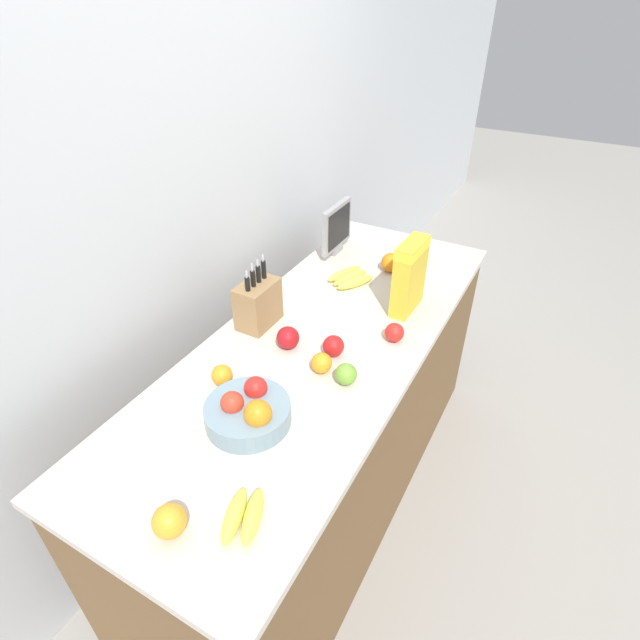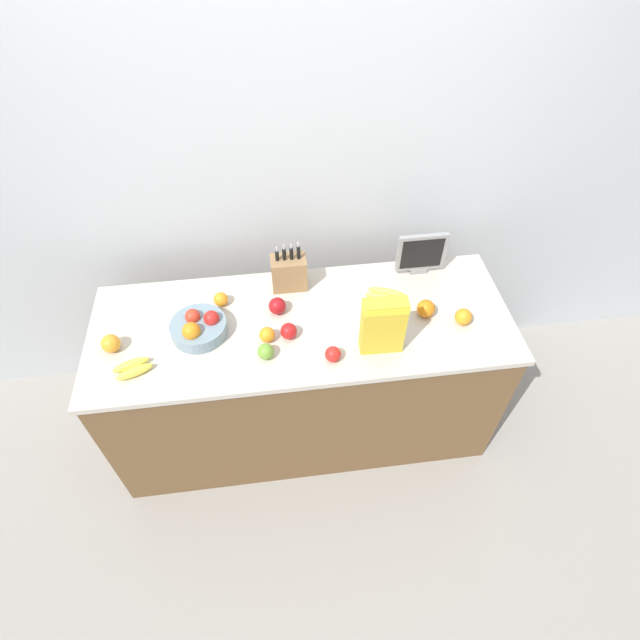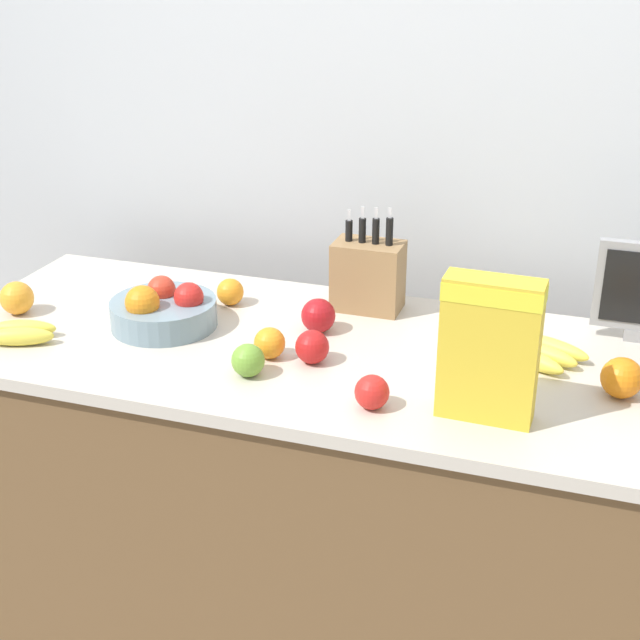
{
  "view_description": "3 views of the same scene",
  "coord_description": "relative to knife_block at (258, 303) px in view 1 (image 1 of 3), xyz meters",
  "views": [
    {
      "loc": [
        -1.29,
        -0.7,
        2.0
      ],
      "look_at": [
        -0.07,
        -0.03,
        1.02
      ],
      "focal_mm": 28.0,
      "sensor_mm": 36.0,
      "label": 1
    },
    {
      "loc": [
        -0.12,
        -1.57,
        2.63
      ],
      "look_at": [
        0.08,
        -0.04,
        0.94
      ],
      "focal_mm": 28.0,
      "sensor_mm": 36.0,
      "label": 2
    },
    {
      "loc": [
        0.51,
        -1.76,
        1.78
      ],
      "look_at": [
        -0.09,
        0.05,
        0.94
      ],
      "focal_mm": 50.0,
      "sensor_mm": 36.0,
      "label": 3
    }
  ],
  "objects": [
    {
      "name": "banana_bunch_left",
      "position": [
        0.45,
        -0.17,
        -0.07
      ],
      "size": [
        0.23,
        0.19,
        0.04
      ],
      "rotation": [
        0.0,
        0.0,
        5.76
      ],
      "color": "yellow",
      "rests_on": "counter"
    },
    {
      "name": "orange_front_center",
      "position": [
        0.62,
        -0.28,
        -0.05
      ],
      "size": [
        0.09,
        0.09,
        0.09
      ],
      "primitive_type": "sphere",
      "color": "orange",
      "rests_on": "counter"
    },
    {
      "name": "orange_by_cereal",
      "position": [
        0.78,
        -0.35,
        -0.05
      ],
      "size": [
        0.08,
        0.08,
        0.08
      ],
      "primitive_type": "sphere",
      "color": "orange",
      "rests_on": "counter"
    },
    {
      "name": "counter",
      "position": [
        0.04,
        -0.25,
        -0.54
      ],
      "size": [
        1.99,
        0.73,
        0.89
      ],
      "color": "brown",
      "rests_on": "ground_plane"
    },
    {
      "name": "small_monitor",
      "position": [
        0.66,
        0.01,
        0.04
      ],
      "size": [
        0.25,
        0.03,
        0.24
      ],
      "color": "gray",
      "rests_on": "counter"
    },
    {
      "name": "apple_leftmost",
      "position": [
        -0.07,
        -0.17,
        -0.05
      ],
      "size": [
        0.08,
        0.08,
        0.08
      ],
      "primitive_type": "sphere",
      "color": "#A31419",
      "rests_on": "counter"
    },
    {
      "name": "apple_front",
      "position": [
        -0.03,
        -0.34,
        -0.05
      ],
      "size": [
        0.08,
        0.08,
        0.08
      ],
      "primitive_type": "sphere",
      "color": "red",
      "rests_on": "counter"
    },
    {
      "name": "banana_bunch_right",
      "position": [
        -0.71,
        -0.45,
        -0.07
      ],
      "size": [
        0.18,
        0.14,
        0.04
      ],
      "rotation": [
        0.0,
        0.0,
        3.61
      ],
      "color": "yellow",
      "rests_on": "counter"
    },
    {
      "name": "ground_plane",
      "position": [
        0.04,
        -0.25,
        -0.98
      ],
      "size": [
        14.0,
        14.0,
        0.0
      ],
      "primitive_type": "plane",
      "color": "gray"
    },
    {
      "name": "cereal_box",
      "position": [
        0.37,
        -0.45,
        0.07
      ],
      "size": [
        0.19,
        0.08,
        0.29
      ],
      "rotation": [
        0.0,
        0.0,
        -0.03
      ],
      "color": "gold",
      "rests_on": "counter"
    },
    {
      "name": "apple_middle",
      "position": [
        -0.14,
        -0.44,
        -0.05
      ],
      "size": [
        0.07,
        0.07,
        0.07
      ],
      "primitive_type": "sphere",
      "color": "#6B9E33",
      "rests_on": "counter"
    },
    {
      "name": "apple_rightmost",
      "position": [
        0.15,
        -0.49,
        -0.05
      ],
      "size": [
        0.07,
        0.07,
        0.07
      ],
      "primitive_type": "sphere",
      "color": "red",
      "rests_on": "counter"
    },
    {
      "name": "knife_block",
      "position": [
        0.0,
        0.0,
        0.0
      ],
      "size": [
        0.17,
        0.11,
        0.27
      ],
      "color": "#937047",
      "rests_on": "counter"
    },
    {
      "name": "wall_back",
      "position": [
        0.04,
        0.33,
        0.32
      ],
      "size": [
        9.0,
        0.06,
        2.6
      ],
      "color": "silver",
      "rests_on": "ground_plane"
    },
    {
      "name": "orange_back_center",
      "position": [
        -0.34,
        -0.09,
        -0.06
      ],
      "size": [
        0.07,
        0.07,
        0.07
      ],
      "primitive_type": "sphere",
      "color": "orange",
      "rests_on": "counter"
    },
    {
      "name": "fruit_bowl",
      "position": [
        -0.44,
        -0.26,
        -0.05
      ],
      "size": [
        0.26,
        0.26,
        0.12
      ],
      "color": "gray",
      "rests_on": "counter"
    },
    {
      "name": "orange_front_left",
      "position": [
        -0.82,
        -0.31,
        -0.05
      ],
      "size": [
        0.08,
        0.08,
        0.08
      ],
      "primitive_type": "sphere",
      "color": "orange",
      "rests_on": "counter"
    },
    {
      "name": "orange_near_bowl",
      "position": [
        -0.13,
        -0.34,
        -0.05
      ],
      "size": [
        0.07,
        0.07,
        0.07
      ],
      "primitive_type": "sphere",
      "color": "orange",
      "rests_on": "counter"
    }
  ]
}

